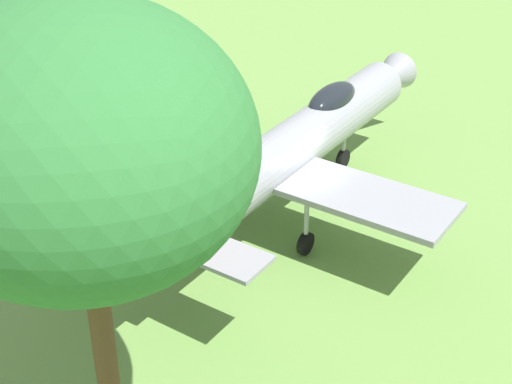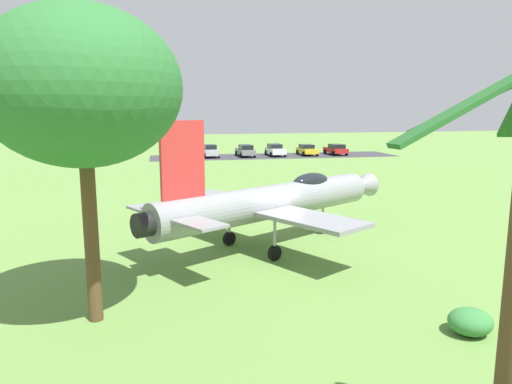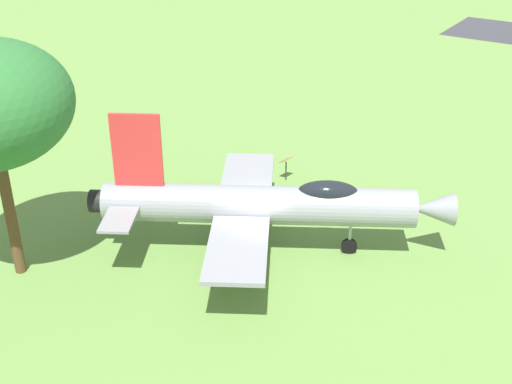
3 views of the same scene
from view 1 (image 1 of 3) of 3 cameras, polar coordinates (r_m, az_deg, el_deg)
The scene contains 4 objects.
ground_plane at distance 21.16m, azimuth 1.98°, elevation -1.85°, with size 200.00×200.00×0.00m, color #668E42.
display_jet at distance 20.39m, azimuth 2.55°, elevation 3.37°, with size 12.53×9.58×5.46m.
shade_tree at distance 11.24m, azimuth -13.12°, elevation 3.61°, with size 5.15×5.66×8.47m.
info_plaque at distance 24.81m, azimuth -8.97°, elevation 5.13°, with size 0.48×0.65×1.14m.
Camera 1 is at (-9.16, -15.39, 11.27)m, focal length 53.91 mm.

